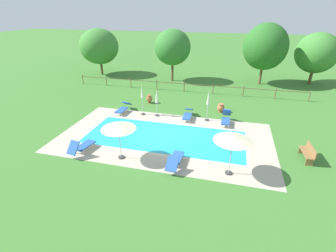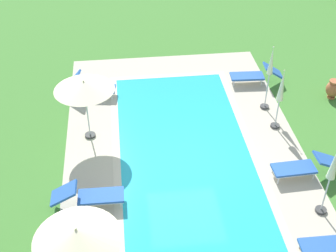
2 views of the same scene
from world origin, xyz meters
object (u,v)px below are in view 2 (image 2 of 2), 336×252
(sun_lounger_south_near_corner, at_px, (255,75))
(patio_umbrella_open_by_bench, at_px, (84,86))
(terracotta_urn_near_fence, at_px, (333,89))
(patio_umbrella_open_foreground, at_px, (77,235))
(patio_umbrella_closed_row_centre, at_px, (332,170))
(sun_lounger_north_near_steps, at_px, (303,166))
(patio_umbrella_closed_row_west, at_px, (281,91))
(sun_lounger_north_end, at_px, (91,87))
(sun_lounger_north_mid, at_px, (90,195))
(patio_umbrella_closed_row_mid_west, at_px, (270,70))

(sun_lounger_south_near_corner, xyz_separation_m, patio_umbrella_open_by_bench, (2.73, -6.42, 1.64))
(patio_umbrella_open_by_bench, bearing_deg, terracotta_urn_near_fence, 98.37)
(patio_umbrella_open_foreground, relative_size, patio_umbrella_closed_row_centre, 0.98)
(sun_lounger_north_near_steps, bearing_deg, patio_umbrella_closed_row_west, -177.93)
(patio_umbrella_open_by_bench, relative_size, patio_umbrella_closed_row_centre, 0.94)
(sun_lounger_south_near_corner, distance_m, terracotta_urn_near_fence, 2.99)
(sun_lounger_north_end, distance_m, patio_umbrella_open_by_bench, 3.01)
(sun_lounger_south_near_corner, bearing_deg, patio_umbrella_open_by_bench, -66.96)
(sun_lounger_south_near_corner, height_order, patio_umbrella_closed_row_west, patio_umbrella_closed_row_west)
(sun_lounger_south_near_corner, bearing_deg, sun_lounger_north_mid, -46.96)
(patio_umbrella_closed_row_west, bearing_deg, patio_umbrella_closed_row_centre, 1.70)
(sun_lounger_north_mid, relative_size, patio_umbrella_closed_row_centre, 0.87)
(patio_umbrella_open_by_bench, distance_m, terracotta_urn_near_fence, 9.30)
(patio_umbrella_open_by_bench, bearing_deg, sun_lounger_south_near_corner, 113.04)
(sun_lounger_north_mid, bearing_deg, patio_umbrella_closed_row_mid_west, 123.58)
(patio_umbrella_closed_row_mid_west, bearing_deg, sun_lounger_north_near_steps, 1.94)
(terracotta_urn_near_fence, bearing_deg, patio_umbrella_closed_row_mid_west, -82.67)
(patio_umbrella_open_foreground, bearing_deg, sun_lounger_north_mid, 178.95)
(sun_lounger_south_near_corner, height_order, terracotta_urn_near_fence, sun_lounger_south_near_corner)
(sun_lounger_north_near_steps, relative_size, patio_umbrella_open_by_bench, 0.94)
(sun_lounger_north_mid, xyz_separation_m, sun_lounger_north_end, (-5.71, -0.08, 0.03))
(patio_umbrella_closed_row_centre, bearing_deg, patio_umbrella_closed_row_mid_west, -178.31)
(patio_umbrella_open_foreground, height_order, patio_umbrella_closed_row_west, patio_umbrella_open_foreground)
(patio_umbrella_closed_row_mid_west, relative_size, patio_umbrella_closed_row_centre, 1.06)
(patio_umbrella_closed_row_centre, xyz_separation_m, terracotta_urn_near_fence, (-5.51, 2.55, -1.15))
(sun_lounger_north_mid, bearing_deg, patio_umbrella_closed_row_centre, 81.16)
(sun_lounger_south_near_corner, relative_size, patio_umbrella_open_by_bench, 0.93)
(patio_umbrella_closed_row_centre, bearing_deg, patio_umbrella_closed_row_west, -178.30)
(patio_umbrella_open_by_bench, height_order, patio_umbrella_closed_row_west, patio_umbrella_closed_row_west)
(sun_lounger_north_near_steps, distance_m, patio_umbrella_open_foreground, 7.48)
(patio_umbrella_open_foreground, bearing_deg, patio_umbrella_closed_row_mid_west, 138.04)
(sun_lounger_north_near_steps, height_order, patio_umbrella_open_by_bench, patio_umbrella_open_by_bench)
(terracotta_urn_near_fence, bearing_deg, sun_lounger_north_end, -97.56)
(patio_umbrella_open_foreground, relative_size, patio_umbrella_closed_row_mid_west, 0.93)
(sun_lounger_north_end, relative_size, patio_umbrella_closed_row_centre, 0.82)
(sun_lounger_north_end, bearing_deg, terracotta_urn_near_fence, 82.44)
(patio_umbrella_open_foreground, bearing_deg, patio_umbrella_closed_row_west, 132.60)
(sun_lounger_north_near_steps, xyz_separation_m, sun_lounger_north_end, (-5.22, -6.48, 0.04))
(sun_lounger_south_near_corner, bearing_deg, sun_lounger_north_end, -88.28)
(patio_umbrella_open_foreground, xyz_separation_m, patio_umbrella_closed_row_mid_west, (-7.03, 6.32, -0.50))
(sun_lounger_north_near_steps, xyz_separation_m, sun_lounger_north_mid, (0.50, -6.40, 0.01))
(sun_lounger_north_end, relative_size, patio_umbrella_open_by_bench, 0.87)
(patio_umbrella_closed_row_west, height_order, terracotta_urn_near_fence, patio_umbrella_closed_row_west)
(sun_lounger_north_end, height_order, patio_umbrella_open_foreground, patio_umbrella_open_foreground)
(terracotta_urn_near_fence, bearing_deg, patio_umbrella_closed_row_centre, -24.82)
(sun_lounger_north_near_steps, xyz_separation_m, patio_umbrella_open_foreground, (3.37, -6.45, 1.75))
(sun_lounger_south_near_corner, bearing_deg, patio_umbrella_closed_row_west, -0.36)
(sun_lounger_north_end, bearing_deg, patio_umbrella_closed_row_west, 66.82)
(patio_umbrella_open_by_bench, bearing_deg, patio_umbrella_closed_row_west, 88.21)
(sun_lounger_north_mid, distance_m, sun_lounger_north_end, 5.71)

